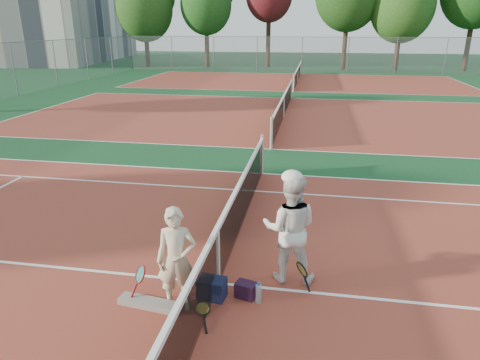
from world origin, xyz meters
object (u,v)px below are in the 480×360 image
object	(u,v)px
racket_red	(141,283)
net_main	(218,255)
player_a	(177,259)
player_b	(290,228)
racket_spare	(202,310)
water_bottle	(259,294)
racket_black_held	(302,279)
sports_bag_navy	(212,288)
sports_bag_purple	(246,290)

from	to	relation	value
racket_red	net_main	bearing A→B (deg)	-15.81
player_a	player_b	distance (m)	1.83
racket_spare	water_bottle	xyz separation A→B (m)	(0.76, 0.38, 0.10)
net_main	racket_red	world-z (taller)	net_main
player_b	racket_spare	xyz separation A→B (m)	(-1.14, -1.11, -0.84)
net_main	racket_black_held	distance (m)	1.32
sports_bag_navy	sports_bag_purple	bearing A→B (deg)	11.58
racket_spare	sports_bag_purple	xyz separation A→B (m)	(0.55, 0.48, 0.07)
player_a	racket_spare	xyz separation A→B (m)	(0.37, -0.10, -0.72)
racket_red	racket_spare	xyz separation A→B (m)	(0.97, -0.16, -0.22)
water_bottle	sports_bag_navy	bearing A→B (deg)	179.93
water_bottle	player_b	bearing A→B (deg)	62.41
sports_bag_navy	water_bottle	bearing A→B (deg)	-0.07
racket_black_held	racket_spare	world-z (taller)	racket_black_held
player_b	sports_bag_purple	bearing A→B (deg)	46.62
net_main	player_b	xyz separation A→B (m)	(1.07, 0.36, 0.38)
player_a	water_bottle	xyz separation A→B (m)	(1.13, 0.28, -0.62)
racket_red	racket_black_held	xyz separation A→B (m)	(2.34, 0.51, 0.01)
racket_black_held	sports_bag_purple	xyz separation A→B (m)	(-0.82, -0.19, -0.16)
sports_bag_navy	player_b	bearing A→B (deg)	33.95
net_main	racket_spare	size ratio (longest dim) A/B	18.32
net_main	water_bottle	xyz separation A→B (m)	(0.69, -0.38, -0.36)
player_b	racket_red	xyz separation A→B (m)	(-2.12, -0.95, -0.62)
net_main	racket_spare	bearing A→B (deg)	-95.31
racket_red	player_a	bearing A→B (deg)	-52.03
player_b	sports_bag_navy	size ratio (longest dim) A/B	4.38
racket_red	racket_spare	distance (m)	1.01
player_b	sports_bag_purple	world-z (taller)	player_b
racket_red	sports_bag_navy	bearing A→B (deg)	-33.56
sports_bag_navy	water_bottle	world-z (taller)	sports_bag_navy
player_b	sports_bag_navy	distance (m)	1.50
net_main	racket_red	xyz separation A→B (m)	(-1.04, -0.59, -0.23)
player_a	racket_red	distance (m)	0.78
player_b	water_bottle	distance (m)	1.11
player_b	racket_spare	size ratio (longest dim) A/B	2.97
water_bottle	player_a	bearing A→B (deg)	-165.95
net_main	racket_black_held	world-z (taller)	net_main
player_b	racket_black_held	bearing A→B (deg)	116.88
racket_black_held	racket_spare	distance (m)	1.54
racket_black_held	sports_bag_navy	xyz separation A→B (m)	(-1.32, -0.29, -0.12)
racket_black_held	sports_bag_purple	bearing A→B (deg)	-25.43
racket_red	racket_black_held	distance (m)	2.40
racket_spare	water_bottle	bearing A→B (deg)	-85.15
player_b	water_bottle	size ratio (longest dim) A/B	5.94
racket_black_held	water_bottle	world-z (taller)	racket_black_held
player_a	sports_bag_navy	world-z (taller)	player_a
racket_spare	water_bottle	size ratio (longest dim) A/B	2.00
net_main	water_bottle	bearing A→B (deg)	-28.70
net_main	racket_spare	distance (m)	0.89
player_a	sports_bag_navy	bearing A→B (deg)	23.02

